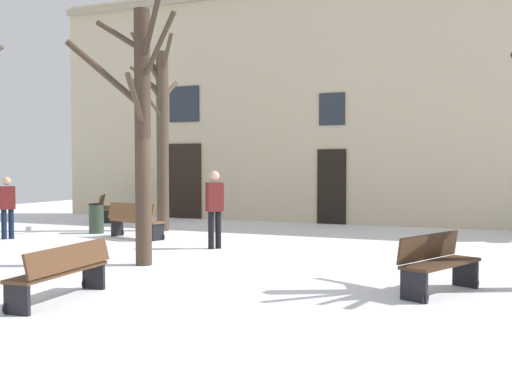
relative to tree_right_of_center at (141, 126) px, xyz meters
The scene contains 11 objects.
ground_plane 3.13m from the tree_right_of_center, 20.97° to the left, with size 35.42×35.42×0.00m, color white.
building_facade 9.96m from the tree_right_of_center, 81.63° to the left, with size 22.14×0.60×8.26m.
tree_right_of_center is the anchor object (origin of this frame).
tree_center 6.32m from the tree_right_of_center, 118.03° to the left, with size 1.74×2.49×5.85m.
litter_bin 6.48m from the tree_right_of_center, 135.81° to the left, with size 0.45×0.45×0.86m.
bench_far_corner 3.91m from the tree_right_of_center, 77.60° to the right, with size 0.60×1.93×0.83m.
bench_near_lamp 4.98m from the tree_right_of_center, 125.86° to the left, with size 1.84×0.93×0.95m.
bench_facing_shops 10.14m from the tree_right_of_center, 130.84° to the left, with size 1.37×1.81×0.92m.
bench_near_center_tree 6.09m from the tree_right_of_center, ahead, with size 1.12×1.72×0.91m.
person_crossing_plaza 3.16m from the tree_right_of_center, 84.40° to the left, with size 0.42×0.43×1.83m.
person_by_shop_door 6.35m from the tree_right_of_center, 158.79° to the left, with size 0.40×0.44×1.65m.
Camera 1 is at (5.15, -10.51, 1.96)m, focal length 42.20 mm.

